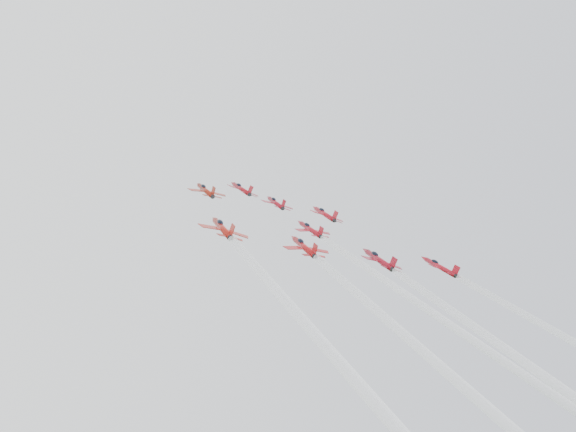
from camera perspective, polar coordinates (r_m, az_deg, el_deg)
jet_lead at (r=171.08m, az=-4.18°, el=2.45°), size 9.61×11.94×8.78m
jet_row2_left at (r=154.91m, az=-7.34°, el=2.29°), size 9.67×12.01×8.83m
jet_row2_center at (r=165.16m, az=-1.11°, el=1.20°), size 9.16×11.38×8.36m
jet_row2_right at (r=170.79m, az=3.26°, el=0.20°), size 10.28×12.77×9.39m
jet_center at (r=110.92m, az=11.81°, el=-8.15°), size 8.95×80.05×57.39m
jet_rear_farleft at (r=80.43m, az=5.48°, el=-12.16°), size 10.31×92.22×66.12m
jet_rear_left at (r=90.58m, az=14.47°, el=-12.71°), size 9.75×87.20×62.52m
jet_rear_right at (r=103.08m, az=22.88°, el=-13.29°), size 10.20×91.19×65.38m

